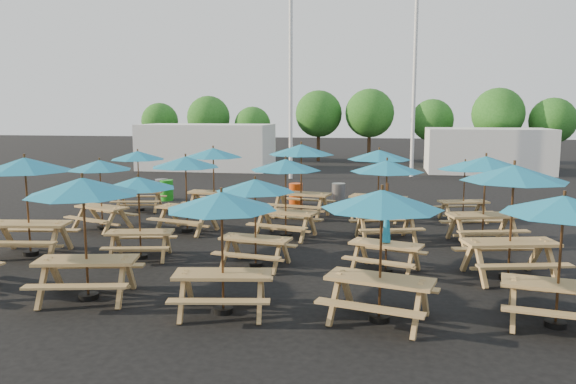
% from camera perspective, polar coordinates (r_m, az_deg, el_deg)
% --- Properties ---
extents(ground, '(120.00, 120.00, 0.00)m').
position_cam_1_polar(ground, '(16.50, -0.89, -4.53)').
color(ground, black).
rests_on(ground, ground).
extents(picnic_unit_1, '(2.54, 2.54, 2.52)m').
position_cam_1_polar(picnic_unit_1, '(15.47, -25.15, 2.02)').
color(picnic_unit_1, '#AD7D4D').
rests_on(picnic_unit_1, ground).
extents(picnic_unit_2, '(2.49, 2.49, 2.18)m').
position_cam_1_polar(picnic_unit_2, '(18.09, -18.57, 2.22)').
color(picnic_unit_2, '#AD7D4D').
rests_on(picnic_unit_2, ground).
extents(picnic_unit_3, '(2.31, 2.31, 2.22)m').
position_cam_1_polar(picnic_unit_3, '(21.14, -15.01, 3.28)').
color(picnic_unit_3, '#AD7D4D').
rests_on(picnic_unit_3, ground).
extents(picnic_unit_4, '(2.55, 2.55, 2.42)m').
position_cam_1_polar(picnic_unit_4, '(11.38, -20.11, -0.15)').
color(picnic_unit_4, '#AD7D4D').
rests_on(picnic_unit_4, ground).
extents(picnic_unit_5, '(2.18, 2.18, 2.07)m').
position_cam_1_polar(picnic_unit_5, '(14.23, -14.96, 0.45)').
color(picnic_unit_5, '#AD7D4D').
rests_on(picnic_unit_5, ground).
extents(picnic_unit_6, '(2.50, 2.50, 2.32)m').
position_cam_1_polar(picnic_unit_6, '(17.09, -10.36, 2.59)').
color(picnic_unit_6, '#AD7D4D').
rests_on(picnic_unit_6, ground).
extents(picnic_unit_7, '(2.28, 2.28, 2.37)m').
position_cam_1_polar(picnic_unit_7, '(20.00, -7.60, 3.60)').
color(picnic_unit_7, '#AD7D4D').
rests_on(picnic_unit_7, ground).
extents(picnic_unit_8, '(2.30, 2.30, 2.25)m').
position_cam_1_polar(picnic_unit_8, '(10.03, -6.76, -1.60)').
color(picnic_unit_8, '#AD7D4D').
rests_on(picnic_unit_8, ground).
extents(picnic_unit_9, '(2.14, 2.14, 2.10)m').
position_cam_1_polar(picnic_unit_9, '(13.04, -3.36, 0.15)').
color(picnic_unit_9, '#AD7D4D').
rests_on(picnic_unit_9, ground).
extents(picnic_unit_10, '(2.46, 2.46, 2.30)m').
position_cam_1_polar(picnic_unit_10, '(16.08, -0.24, 2.33)').
color(picnic_unit_10, '#AD7D4D').
rests_on(picnic_unit_10, ground).
extents(picnic_unit_11, '(2.66, 2.66, 2.54)m').
position_cam_1_polar(picnic_unit_11, '(19.18, 1.36, 3.90)').
color(picnic_unit_11, '#AD7D4D').
rests_on(picnic_unit_11, ground).
extents(picnic_unit_12, '(2.55, 2.55, 2.35)m').
position_cam_1_polar(picnic_unit_12, '(9.69, 9.51, -1.51)').
color(picnic_unit_12, '#AD7D4D').
rests_on(picnic_unit_12, ground).
extents(picnic_unit_13, '(1.96, 1.82, 2.06)m').
position_cam_1_polar(picnic_unit_13, '(12.88, 9.96, -4.45)').
color(picnic_unit_13, '#AD7D4D').
rests_on(picnic_unit_13, ground).
extents(picnic_unit_14, '(2.52, 2.52, 2.30)m').
position_cam_1_polar(picnic_unit_14, '(15.89, 10.01, 2.13)').
color(picnic_unit_14, '#AD7D4D').
rests_on(picnic_unit_14, ground).
extents(picnic_unit_15, '(2.56, 2.56, 2.38)m').
position_cam_1_polar(picnic_unit_15, '(19.00, 9.23, 3.35)').
color(picnic_unit_15, '#AD7D4D').
rests_on(picnic_unit_15, ground).
extents(picnic_unit_16, '(2.38, 2.38, 2.29)m').
position_cam_1_polar(picnic_unit_16, '(10.36, 26.18, -1.90)').
color(picnic_unit_16, '#AD7D4D').
rests_on(picnic_unit_16, ground).
extents(picnic_unit_17, '(2.71, 2.71, 2.54)m').
position_cam_1_polar(picnic_unit_17, '(12.93, 21.95, 1.17)').
color(picnic_unit_17, '#AD7D4D').
rests_on(picnic_unit_17, ground).
extents(picnic_unit_18, '(2.64, 2.64, 2.45)m').
position_cam_1_polar(picnic_unit_18, '(16.24, 19.45, 2.36)').
color(picnic_unit_18, '#AD7D4D').
rests_on(picnic_unit_18, ground).
extents(picnic_unit_19, '(2.22, 2.22, 2.03)m').
position_cam_1_polar(picnic_unit_19, '(19.38, 17.54, 2.26)').
color(picnic_unit_19, '#AD7D4D').
rests_on(picnic_unit_19, ground).
extents(waste_bin_0, '(0.52, 0.52, 0.84)m').
position_cam_1_polar(waste_bin_0, '(23.48, -12.22, 0.18)').
color(waste_bin_0, '#1D981B').
rests_on(waste_bin_0, ground).
extents(waste_bin_1, '(0.52, 0.52, 0.84)m').
position_cam_1_polar(waste_bin_1, '(23.78, -12.70, 0.26)').
color(waste_bin_1, gray).
rests_on(waste_bin_1, ground).
extents(waste_bin_2, '(0.52, 0.52, 0.84)m').
position_cam_1_polar(waste_bin_2, '(21.89, 0.79, -0.21)').
color(waste_bin_2, '#D13F0C').
rests_on(waste_bin_2, ground).
extents(waste_bin_3, '(0.52, 0.52, 0.84)m').
position_cam_1_polar(waste_bin_3, '(22.00, 5.15, -0.21)').
color(waste_bin_3, gray).
rests_on(waste_bin_3, ground).
extents(mast_0, '(0.20, 0.20, 12.00)m').
position_cam_1_polar(mast_0, '(30.31, 0.28, 12.72)').
color(mast_0, silver).
rests_on(mast_0, ground).
extents(mast_1, '(0.20, 0.20, 12.00)m').
position_cam_1_polar(mast_1, '(31.93, 12.76, 12.30)').
color(mast_1, silver).
rests_on(mast_1, ground).
extents(event_tent_0, '(8.00, 4.00, 2.80)m').
position_cam_1_polar(event_tent_0, '(35.61, -8.24, 4.57)').
color(event_tent_0, silver).
rests_on(event_tent_0, ground).
extents(event_tent_1, '(7.00, 4.00, 2.60)m').
position_cam_1_polar(event_tent_1, '(35.40, 19.58, 4.00)').
color(event_tent_1, silver).
rests_on(event_tent_1, ground).
extents(tree_0, '(2.80, 2.80, 4.24)m').
position_cam_1_polar(tree_0, '(44.46, -12.90, 7.02)').
color(tree_0, '#382314').
rests_on(tree_0, ground).
extents(tree_1, '(3.11, 3.11, 4.72)m').
position_cam_1_polar(tree_1, '(41.70, -8.08, 7.52)').
color(tree_1, '#382314').
rests_on(tree_1, ground).
extents(tree_2, '(2.59, 2.59, 3.93)m').
position_cam_1_polar(tree_2, '(40.57, -3.62, 6.82)').
color(tree_2, '#382314').
rests_on(tree_2, ground).
extents(tree_3, '(3.36, 3.36, 5.09)m').
position_cam_1_polar(tree_3, '(40.80, 3.13, 7.93)').
color(tree_3, '#382314').
rests_on(tree_3, ground).
extents(tree_4, '(3.41, 3.41, 5.17)m').
position_cam_1_polar(tree_4, '(40.08, 8.29, 7.92)').
color(tree_4, '#382314').
rests_on(tree_4, ground).
extents(tree_5, '(2.94, 2.94, 4.45)m').
position_cam_1_polar(tree_5, '(40.62, 14.45, 7.07)').
color(tree_5, '#382314').
rests_on(tree_5, ground).
extents(tree_6, '(3.38, 3.38, 5.13)m').
position_cam_1_polar(tree_6, '(39.38, 20.55, 7.44)').
color(tree_6, '#382314').
rests_on(tree_6, ground).
extents(tree_7, '(2.95, 2.95, 4.48)m').
position_cam_1_polar(tree_7, '(40.17, 25.30, 6.56)').
color(tree_7, '#382314').
rests_on(tree_7, ground).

